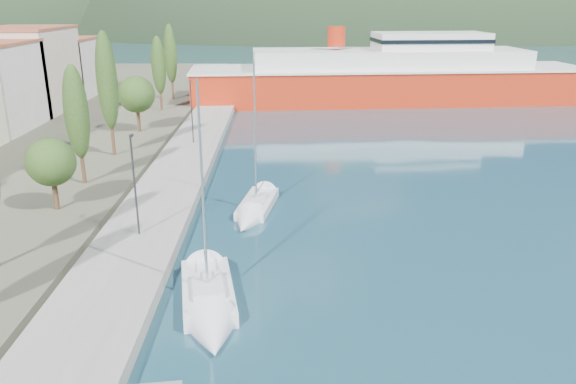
{
  "coord_description": "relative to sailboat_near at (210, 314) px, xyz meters",
  "views": [
    {
      "loc": [
        -0.49,
        -17.12,
        14.24
      ],
      "look_at": [
        0.0,
        14.0,
        3.5
      ],
      "focal_mm": 35.0,
      "sensor_mm": 36.0,
      "label": 1
    }
  ],
  "objects": [
    {
      "name": "quay",
      "position": [
        -5.24,
        20.18,
        0.08
      ],
      "size": [
        5.0,
        88.0,
        0.8
      ],
      "primitive_type": "cube",
      "color": "gray",
      "rests_on": "ground"
    },
    {
      "name": "sailboat_near",
      "position": [
        0.0,
        0.0,
        0.0
      ],
      "size": [
        3.89,
        8.64,
        11.97
      ],
      "color": "silver",
      "rests_on": "ground"
    },
    {
      "name": "ground",
      "position": [
        3.76,
        114.18,
        -0.32
      ],
      "size": [
        1400.0,
        1400.0,
        0.0
      ],
      "primitive_type": "plane",
      "color": "#1E4654"
    },
    {
      "name": "ferry",
      "position": [
        19.3,
        58.71,
        3.09
      ],
      "size": [
        57.09,
        15.69,
        11.21
      ],
      "color": "#B72810",
      "rests_on": "ground"
    },
    {
      "name": "tree_row",
      "position": [
        -11.86,
        26.4,
        5.59
      ],
      "size": [
        3.88,
        61.55,
        11.04
      ],
      "color": "#47301E",
      "rests_on": "land_strip"
    },
    {
      "name": "sailboat_mid",
      "position": [
        1.34,
        13.02,
        -0.04
      ],
      "size": [
        3.43,
        8.08,
        11.28
      ],
      "color": "silver",
      "rests_on": "ground"
    },
    {
      "name": "lamp_posts",
      "position": [
        -5.24,
        8.89,
        3.76
      ],
      "size": [
        0.15,
        44.82,
        6.06
      ],
      "color": "#2D2D33",
      "rests_on": "quay"
    }
  ]
}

